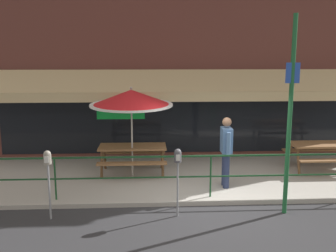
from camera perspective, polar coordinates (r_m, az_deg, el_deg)
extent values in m
plane|color=#2D2D30|center=(8.46, 6.76, -11.97)|extent=(120.00, 120.00, 0.00)
cube|color=#ADA89E|center=(10.30, 4.88, -7.51)|extent=(15.00, 4.00, 0.10)
cube|color=brown|center=(12.06, 3.67, 13.98)|extent=(15.00, 0.50, 7.93)
cube|color=black|center=(11.92, 3.67, 1.40)|extent=(12.00, 0.02, 2.30)
cube|color=#19D84C|center=(11.81, -7.22, 2.73)|extent=(1.50, 0.02, 0.70)
cube|color=tan|center=(11.26, 4.06, 6.76)|extent=(13.80, 0.92, 0.70)
cube|color=tan|center=(10.79, 4.37, 4.46)|extent=(13.80, 0.08, 0.28)
cylinder|color=#194723|center=(8.68, -16.81, -7.74)|extent=(0.04, 0.04, 0.95)
cylinder|color=#194723|center=(8.54, 6.51, -7.64)|extent=(0.04, 0.04, 0.95)
cube|color=#194723|center=(8.41, 6.57, -4.56)|extent=(13.80, 0.04, 0.04)
cube|color=#194723|center=(8.54, 6.51, -7.64)|extent=(13.80, 0.03, 0.03)
cube|color=brown|center=(10.14, -5.42, -3.17)|extent=(1.80, 0.80, 0.05)
cube|color=brown|center=(9.65, -5.53, -5.71)|extent=(1.80, 0.26, 0.04)
cube|color=brown|center=(10.77, -5.27, -4.00)|extent=(1.80, 0.26, 0.04)
cylinder|color=brown|center=(9.92, -0.82, -5.64)|extent=(0.07, 0.30, 0.73)
cylinder|color=brown|center=(10.53, -0.95, -4.68)|extent=(0.07, 0.30, 0.73)
cylinder|color=brown|center=(9.99, -10.07, -5.68)|extent=(0.07, 0.30, 0.73)
cylinder|color=brown|center=(10.60, -9.66, -4.73)|extent=(0.07, 0.30, 0.73)
cube|color=brown|center=(11.23, 22.54, -2.60)|extent=(1.80, 0.80, 0.05)
cube|color=brown|center=(10.79, 23.75, -4.83)|extent=(1.80, 0.26, 0.04)
cube|color=brown|center=(11.80, 21.24, -3.40)|extent=(1.80, 0.26, 0.04)
cylinder|color=brown|center=(10.71, 19.26, -5.02)|extent=(0.07, 0.30, 0.73)
cylinder|color=brown|center=(11.28, 18.04, -4.18)|extent=(0.07, 0.30, 0.73)
cylinder|color=#B7B2A8|center=(9.82, -5.52, -1.16)|extent=(0.04, 0.04, 2.30)
cone|color=red|center=(9.68, -5.62, 4.36)|extent=(2.10, 2.11, 0.49)
cylinder|color=white|center=(9.70, -5.60, 3.24)|extent=(2.14, 2.14, 0.13)
sphere|color=#B7B2A8|center=(9.66, -5.64, 5.77)|extent=(0.07, 0.07, 0.07)
cylinder|color=navy|center=(9.17, 8.88, -6.73)|extent=(0.15, 0.15, 0.86)
cylinder|color=navy|center=(9.35, 8.65, -6.37)|extent=(0.15, 0.15, 0.86)
cube|color=#4C709E|center=(9.08, 8.89, -2.14)|extent=(0.25, 0.41, 0.60)
cylinder|color=#4C709E|center=(8.83, 9.19, -2.69)|extent=(0.10, 0.10, 0.54)
cylinder|color=#4C709E|center=(9.33, 8.59, -1.97)|extent=(0.10, 0.10, 0.54)
sphere|color=#9E7051|center=(8.99, 8.97, 0.60)|extent=(0.22, 0.22, 0.22)
cylinder|color=gray|center=(7.92, -17.62, -9.53)|extent=(0.04, 0.04, 1.15)
cylinder|color=gray|center=(7.72, -17.89, -4.81)|extent=(0.15, 0.15, 0.20)
sphere|color=gray|center=(7.70, -17.94, -4.10)|extent=(0.14, 0.14, 0.14)
cube|color=silver|center=(7.65, -18.05, -4.90)|extent=(0.08, 0.01, 0.13)
cylinder|color=gray|center=(7.70, 1.47, -9.63)|extent=(0.04, 0.04, 1.15)
cylinder|color=#4C4C51|center=(7.49, 1.49, -4.77)|extent=(0.15, 0.15, 0.20)
sphere|color=#4C4C51|center=(7.47, 1.50, -4.03)|extent=(0.14, 0.14, 0.14)
cube|color=silver|center=(7.41, 1.54, -4.86)|extent=(0.08, 0.01, 0.13)
cylinder|color=#1E6033|center=(7.88, 18.06, 1.22)|extent=(0.09, 0.09, 4.05)
cube|color=blue|center=(7.77, 18.48, 7.68)|extent=(0.28, 0.02, 0.40)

